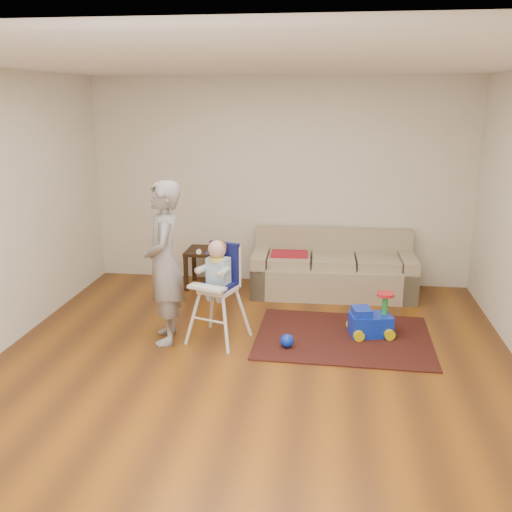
# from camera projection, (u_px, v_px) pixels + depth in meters

# --- Properties ---
(ground) EXTENTS (5.50, 5.50, 0.00)m
(ground) POSITION_uv_depth(u_px,v_px,m) (250.00, 372.00, 5.23)
(ground) COLOR #512C12
(ground) RESTS_ON ground
(room_envelope) EXTENTS (5.04, 5.52, 2.72)m
(room_envelope) POSITION_uv_depth(u_px,v_px,m) (258.00, 160.00, 5.22)
(room_envelope) COLOR beige
(room_envelope) RESTS_ON ground
(sofa) EXTENTS (2.05, 0.89, 0.78)m
(sofa) POSITION_uv_depth(u_px,v_px,m) (333.00, 264.00, 7.22)
(sofa) COLOR gray
(sofa) RESTS_ON ground
(side_table) EXTENTS (0.50, 0.50, 0.50)m
(side_table) POSITION_uv_depth(u_px,v_px,m) (206.00, 268.00, 7.53)
(side_table) COLOR black
(side_table) RESTS_ON ground
(area_rug) EXTENTS (1.83, 1.39, 0.01)m
(area_rug) POSITION_uv_depth(u_px,v_px,m) (343.00, 337.00, 5.97)
(area_rug) COLOR black
(area_rug) RESTS_ON ground
(ride_on_toy) EXTENTS (0.48, 0.39, 0.47)m
(ride_on_toy) POSITION_uv_depth(u_px,v_px,m) (371.00, 314.00, 5.96)
(ride_on_toy) COLOR #0F2DD1
(ride_on_toy) RESTS_ON area_rug
(toy_ball) EXTENTS (0.14, 0.14, 0.14)m
(toy_ball) POSITION_uv_depth(u_px,v_px,m) (287.00, 341.00, 5.70)
(toy_ball) COLOR #0F2DD1
(toy_ball) RESTS_ON area_rug
(high_chair) EXTENTS (0.63, 0.63, 1.07)m
(high_chair) POSITION_uv_depth(u_px,v_px,m) (218.00, 293.00, 5.79)
(high_chair) COLOR white
(high_chair) RESTS_ON ground
(adult) EXTENTS (0.54, 0.69, 1.66)m
(adult) POSITION_uv_depth(u_px,v_px,m) (164.00, 263.00, 5.71)
(adult) COLOR gray
(adult) RESTS_ON ground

